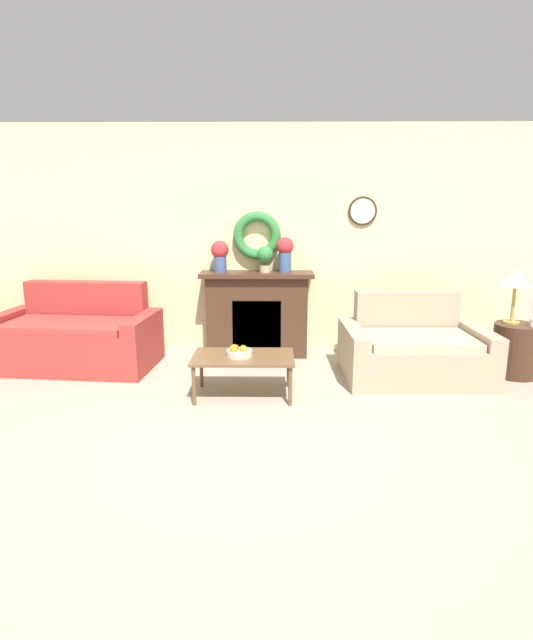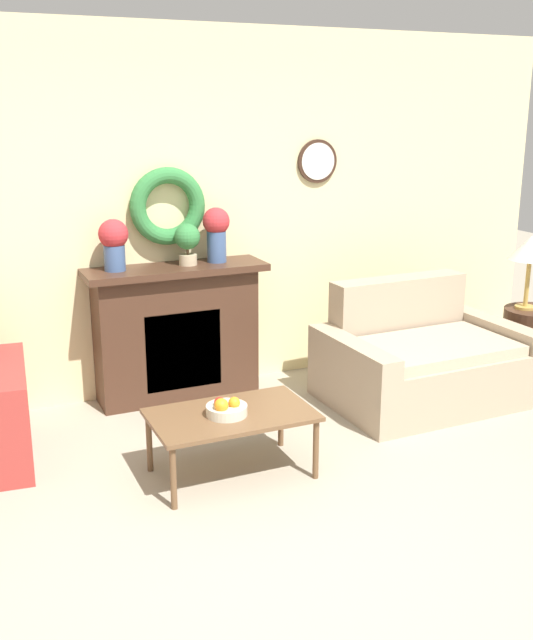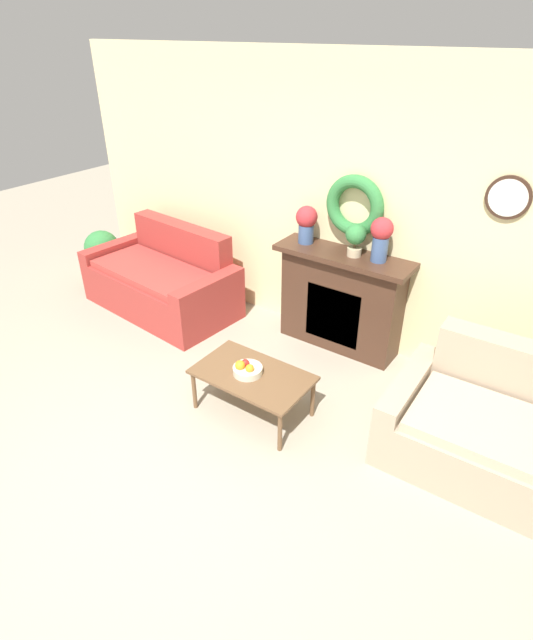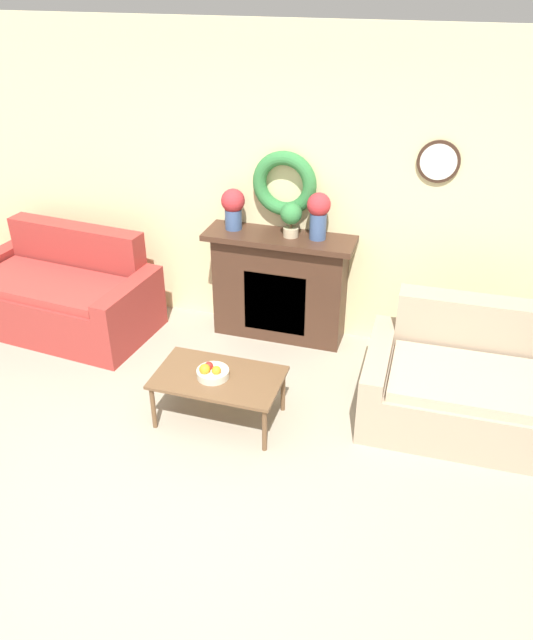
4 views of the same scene
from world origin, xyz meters
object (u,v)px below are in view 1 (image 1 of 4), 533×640
(loveseat_right, at_px, (413,350))
(potted_plant_on_mantel, at_px, (265,257))
(couch_left, at_px, (76,338))
(vase_on_mantel_right, at_px, (285,252))
(mug, at_px, (533,322))
(fruit_bowl, at_px, (239,352))
(coffee_table, at_px, (243,360))
(vase_on_mantel_left, at_px, (220,254))
(side_table_by_loveseat, at_px, (516,350))
(table_lamp, at_px, (516,279))
(fireplace, at_px, (257,314))

(loveseat_right, bearing_deg, potted_plant_on_mantel, 153.08)
(couch_left, relative_size, vase_on_mantel_right, 4.54)
(couch_left, height_order, vase_on_mantel_right, vase_on_mantel_right)
(loveseat_right, height_order, mug, loveseat_right)
(mug, bearing_deg, loveseat_right, 178.44)
(fruit_bowl, distance_m, potted_plant_on_mantel, 1.56)
(coffee_table, bearing_deg, loveseat_right, 18.00)
(couch_left, xyz_separation_m, mug, (4.89, -0.36, 0.28))
(loveseat_right, distance_m, mug, 1.25)
(couch_left, distance_m, fruit_bowl, 2.10)
(vase_on_mantel_left, distance_m, potted_plant_on_mantel, 0.53)
(vase_on_mantel_left, bearing_deg, mug, -13.72)
(fruit_bowl, bearing_deg, couch_left, 154.08)
(coffee_table, height_order, side_table_by_loveseat, side_table_by_loveseat)
(table_lamp, height_order, potted_plant_on_mantel, potted_plant_on_mantel)
(coffee_table, height_order, vase_on_mantel_right, vase_on_mantel_right)
(fireplace, bearing_deg, table_lamp, -13.92)
(table_lamp, distance_m, vase_on_mantel_left, 3.22)
(coffee_table, relative_size, mug, 11.87)
(coffee_table, distance_m, side_table_by_loveseat, 2.93)
(fruit_bowl, height_order, table_lamp, table_lamp)
(side_table_by_loveseat, distance_m, mug, 0.35)
(coffee_table, relative_size, fruit_bowl, 3.93)
(fireplace, bearing_deg, vase_on_mantel_right, 0.98)
(mug, height_order, vase_on_mantel_right, vase_on_mantel_right)
(loveseat_right, xyz_separation_m, potted_plant_on_mantel, (-1.57, 0.75, 0.90))
(vase_on_mantel_left, height_order, vase_on_mantel_right, vase_on_mantel_right)
(couch_left, distance_m, vase_on_mantel_left, 1.88)
(vase_on_mantel_right, bearing_deg, potted_plant_on_mantel, -175.06)
(side_table_by_loveseat, relative_size, table_lamp, 0.95)
(mug, bearing_deg, potted_plant_on_mantel, 164.17)
(coffee_table, relative_size, table_lamp, 1.61)
(vase_on_mantel_left, bearing_deg, coffee_table, -75.77)
(couch_left, bearing_deg, loveseat_right, 0.13)
(coffee_table, relative_size, potted_plant_on_mantel, 3.15)
(vase_on_mantel_right, bearing_deg, loveseat_right, -30.08)
(coffee_table, distance_m, potted_plant_on_mantel, 1.58)
(side_table_by_loveseat, bearing_deg, vase_on_mantel_left, 167.24)
(coffee_table, bearing_deg, couch_left, 155.10)
(coffee_table, xyz_separation_m, potted_plant_on_mantel, (0.19, 1.33, 0.83))
(couch_left, relative_size, table_lamp, 3.10)
(loveseat_right, bearing_deg, table_lamp, 4.11)
(loveseat_right, distance_m, fruit_bowl, 1.90)
(side_table_by_loveseat, height_order, mug, mug)
(couch_left, xyz_separation_m, potted_plant_on_mantel, (2.12, 0.43, 0.87))
(side_table_by_loveseat, bearing_deg, fruit_bowl, -167.48)
(fireplace, xyz_separation_m, vase_on_mantel_left, (-0.43, 0.01, 0.71))
(vase_on_mantel_left, relative_size, vase_on_mantel_right, 0.90)
(loveseat_right, relative_size, coffee_table, 1.56)
(couch_left, distance_m, coffee_table, 2.13)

